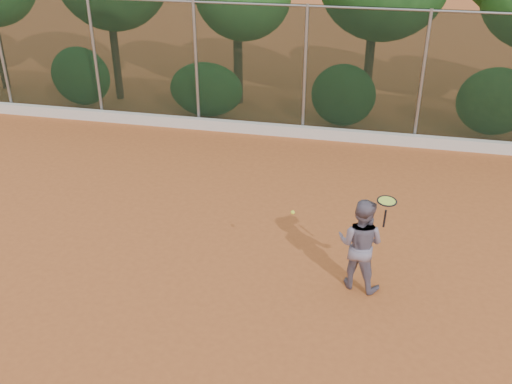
# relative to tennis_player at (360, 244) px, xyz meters

# --- Properties ---
(ground) EXTENTS (80.00, 80.00, 0.00)m
(ground) POSITION_rel_tennis_player_xyz_m (-1.90, -0.36, -0.82)
(ground) COLOR #B05A29
(ground) RESTS_ON ground
(concrete_curb) EXTENTS (24.00, 0.20, 0.30)m
(concrete_curb) POSITION_rel_tennis_player_xyz_m (-1.90, 6.46, -0.67)
(concrete_curb) COLOR silver
(concrete_curb) RESTS_ON ground
(tennis_player) EXTENTS (0.94, 0.82, 1.64)m
(tennis_player) POSITION_rel_tennis_player_xyz_m (0.00, 0.00, 0.00)
(tennis_player) COLOR slate
(tennis_player) RESTS_ON ground
(chainlink_fence) EXTENTS (24.09, 0.09, 3.50)m
(chainlink_fence) POSITION_rel_tennis_player_xyz_m (-1.90, 6.64, 1.04)
(chainlink_fence) COLOR black
(chainlink_fence) RESTS_ON ground
(tennis_racket) EXTENTS (0.40, 0.40, 0.54)m
(tennis_racket) POSITION_rel_tennis_player_xyz_m (0.34, -0.07, 0.85)
(tennis_racket) COLOR black
(tennis_racket) RESTS_ON ground
(tennis_ball_in_flight) EXTENTS (0.07, 0.07, 0.07)m
(tennis_ball_in_flight) POSITION_rel_tennis_player_xyz_m (-1.11, -0.18, 0.56)
(tennis_ball_in_flight) COLOR #E0F036
(tennis_ball_in_flight) RESTS_ON ground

